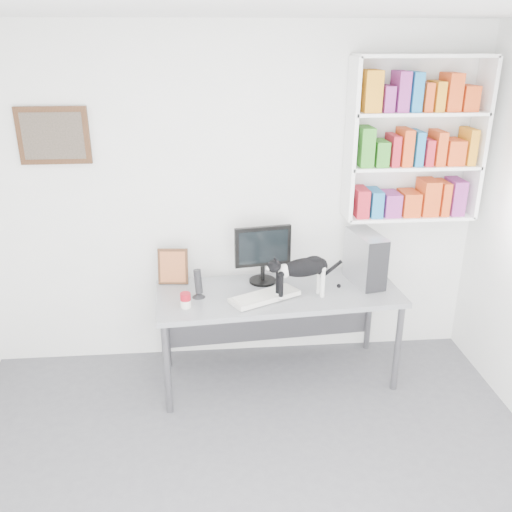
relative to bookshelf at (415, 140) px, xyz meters
name	(u,v)px	position (x,y,z in m)	size (l,w,h in m)	color
room	(251,325)	(-1.40, -1.85, -0.50)	(4.01, 4.01, 2.70)	#5A5A5F
bookshelf	(415,140)	(0.00, 0.00, 0.00)	(1.03, 0.28, 1.24)	white
wall_art	(53,136)	(-2.70, 0.12, 0.05)	(0.52, 0.04, 0.42)	#482817
desk	(278,335)	(-1.07, -0.31, -1.47)	(1.85, 0.72, 0.77)	gray
monitor	(263,254)	(-1.17, -0.12, -0.84)	(0.44, 0.21, 0.47)	black
keyboard	(265,296)	(-1.19, -0.43, -1.06)	(0.52, 0.20, 0.04)	beige
pc_tower	(365,258)	(-0.38, -0.20, -0.88)	(0.18, 0.41, 0.41)	silver
speaker	(198,283)	(-1.68, -0.36, -0.97)	(0.10, 0.10, 0.23)	black
leaning_print	(173,266)	(-1.87, -0.08, -0.94)	(0.23, 0.09, 0.29)	#482817
soup_can	(186,300)	(-1.77, -0.51, -1.03)	(0.08, 0.08, 0.11)	maroon
cat	(302,278)	(-0.91, -0.43, -0.92)	(0.53, 0.14, 0.33)	black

